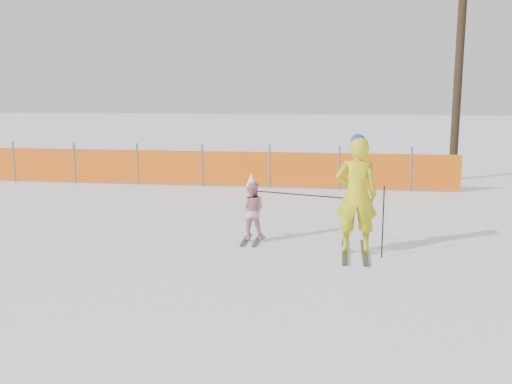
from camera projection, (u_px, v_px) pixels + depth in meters
ground at (252, 254)px, 9.89m from camera, size 120.00×120.00×0.00m
adult at (356, 194)px, 9.75m from camera, size 0.75×1.56×2.07m
child at (251, 210)px, 10.66m from camera, size 0.55×0.95×1.29m
ski_poles at (334, 206)px, 9.93m from camera, size 2.25×0.76×1.23m
safety_fence at (157, 167)px, 17.03m from camera, size 17.39×0.06×1.25m
tree_trunks at (491, 86)px, 17.87m from camera, size 2.56×1.03×6.17m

